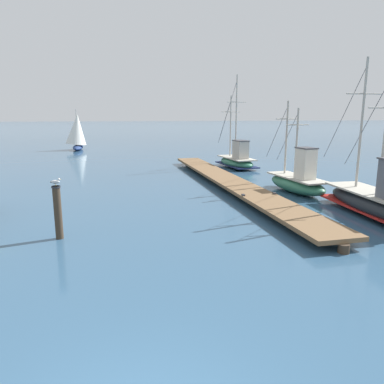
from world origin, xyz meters
The scene contains 6 objects.
floating_dock centered at (5.85, 16.64, 0.36)m, with size 3.22×21.97×0.53m.
fishing_boat_0 centered at (9.11, 14.43, 0.68)m, with size 2.23×5.74×4.94m.
fishing_boat_1 centered at (8.58, 24.16, 0.64)m, with size 2.51×6.19×7.17m.
mooring_piling centered at (-2.40, 8.76, 0.97)m, with size 0.30×0.30×1.86m.
perched_seagull centered at (-2.40, 8.76, 2.01)m, with size 0.38×0.17×0.27m.
distant_sailboat centered at (-5.78, 41.32, 2.14)m, with size 2.76×4.71×4.68m.
Camera 1 is at (0.05, -4.07, 4.27)m, focal length 34.54 mm.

